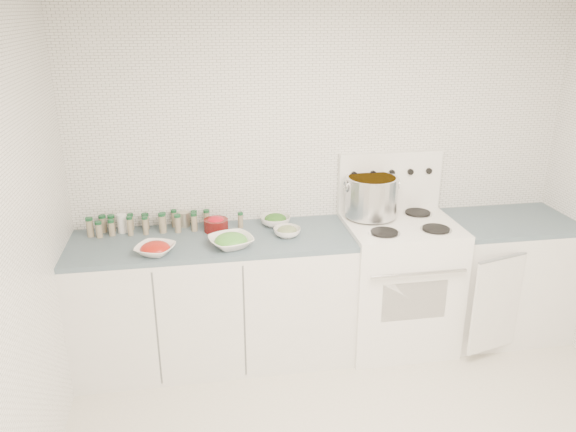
# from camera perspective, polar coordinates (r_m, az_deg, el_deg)

# --- Properties ---
(room_walls) EXTENTS (3.54, 3.04, 2.52)m
(room_walls) POSITION_cam_1_polar(r_m,az_deg,el_deg) (2.55, 11.51, 2.34)
(room_walls) COLOR white
(room_walls) RESTS_ON ground
(counter_left) EXTENTS (1.85, 0.62, 0.90)m
(counter_left) POSITION_cam_1_polar(r_m,az_deg,el_deg) (3.93, -7.45, -8.36)
(counter_left) COLOR white
(counter_left) RESTS_ON ground
(stove) EXTENTS (0.76, 0.70, 1.36)m
(stove) POSITION_cam_1_polar(r_m,az_deg,el_deg) (4.13, 11.00, -6.29)
(stove) COLOR white
(stove) RESTS_ON ground
(counter_right) EXTENTS (0.89, 0.73, 0.90)m
(counter_right) POSITION_cam_1_polar(r_m,az_deg,el_deg) (4.49, 20.90, -5.73)
(counter_right) COLOR white
(counter_right) RESTS_ON ground
(stock_pot) EXTENTS (0.39, 0.37, 0.28)m
(stock_pot) POSITION_cam_1_polar(r_m,az_deg,el_deg) (3.97, 8.45, 2.14)
(stock_pot) COLOR silver
(stock_pot) RESTS_ON stove
(bowl_tomato) EXTENTS (0.31, 0.31, 0.08)m
(bowl_tomato) POSITION_cam_1_polar(r_m,az_deg,el_deg) (3.56, -13.34, -3.26)
(bowl_tomato) COLOR white
(bowl_tomato) RESTS_ON counter_left
(bowl_snowpea) EXTENTS (0.34, 0.34, 0.09)m
(bowl_snowpea) POSITION_cam_1_polar(r_m,az_deg,el_deg) (3.58, -5.81, -2.55)
(bowl_snowpea) COLOR white
(bowl_snowpea) RESTS_ON counter_left
(bowl_broccoli) EXTENTS (0.26, 0.26, 0.08)m
(bowl_broccoli) POSITION_cam_1_polar(r_m,az_deg,el_deg) (3.91, -1.28, -0.41)
(bowl_broccoli) COLOR white
(bowl_broccoli) RESTS_ON counter_left
(bowl_zucchini) EXTENTS (0.22, 0.22, 0.07)m
(bowl_zucchini) POSITION_cam_1_polar(r_m,az_deg,el_deg) (3.73, -0.09, -1.57)
(bowl_zucchini) COLOR white
(bowl_zucchini) RESTS_ON counter_left
(bowl_pepper) EXTENTS (0.16, 0.16, 0.10)m
(bowl_pepper) POSITION_cam_1_polar(r_m,az_deg,el_deg) (3.84, -7.32, -0.80)
(bowl_pepper) COLOR #530F0E
(bowl_pepper) RESTS_ON counter_left
(salt_canister) EXTENTS (0.09, 0.09, 0.13)m
(salt_canister) POSITION_cam_1_polar(r_m,az_deg,el_deg) (3.94, -16.50, -0.72)
(salt_canister) COLOR white
(salt_canister) RESTS_ON counter_left
(tin_can) EXTENTS (0.09, 0.09, 0.10)m
(tin_can) POSITION_cam_1_polar(r_m,az_deg,el_deg) (3.95, -10.51, -0.32)
(tin_can) COLOR #B1A895
(tin_can) RESTS_ON counter_left
(spice_cluster) EXTENTS (1.04, 0.16, 0.14)m
(spice_cluster) POSITION_cam_1_polar(r_m,az_deg,el_deg) (3.91, -13.94, -0.68)
(spice_cluster) COLOR gray
(spice_cluster) RESTS_ON counter_left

